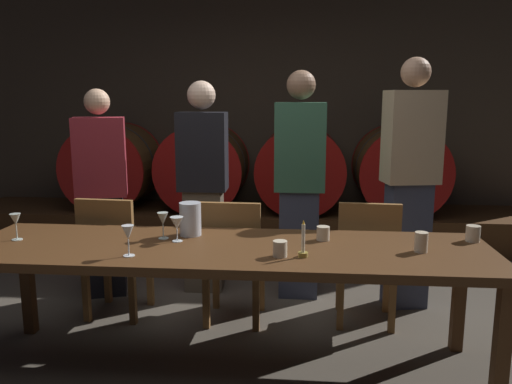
{
  "coord_description": "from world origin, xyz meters",
  "views": [
    {
      "loc": [
        0.51,
        -2.72,
        1.55
      ],
      "look_at": [
        0.23,
        0.42,
        0.96
      ],
      "focal_mm": 35.77,
      "sensor_mm": 36.0,
      "label": 1
    }
  ],
  "objects_px": {
    "chair_left": "(113,251)",
    "wine_glass_far_right": "(177,224)",
    "wine_glass_far_left": "(16,221)",
    "cup_center_right": "(421,242)",
    "wine_glass_center_right": "(163,220)",
    "cup_far_right": "(473,234)",
    "wine_barrel_far_right": "(399,170)",
    "chair_right": "(367,257)",
    "pitcher": "(190,219)",
    "wine_barrel_center_right": "(300,169)",
    "guest_center_left": "(203,185)",
    "wine_barrel_center_left": "(204,167)",
    "cup_center_left": "(323,233)",
    "cup_far_left": "(280,249)",
    "wine_glass_center_left": "(128,234)",
    "guest_center_right": "(300,183)",
    "chair_center": "(233,256)",
    "wine_barrel_far_left": "(113,166)",
    "dining_table": "(227,257)",
    "guest_far_left": "(102,193)",
    "candle_center": "(303,247)",
    "guest_far_right": "(410,182)"
  },
  "relations": [
    {
      "from": "cup_center_left",
      "to": "candle_center",
      "type": "bearing_deg",
      "value": -109.59
    },
    {
      "from": "chair_right",
      "to": "guest_far_right",
      "type": "height_order",
      "value": "guest_far_right"
    },
    {
      "from": "candle_center",
      "to": "wine_glass_center_left",
      "type": "height_order",
      "value": "candle_center"
    },
    {
      "from": "chair_right",
      "to": "cup_far_left",
      "type": "height_order",
      "value": "chair_right"
    },
    {
      "from": "cup_center_left",
      "to": "chair_right",
      "type": "bearing_deg",
      "value": 56.31
    },
    {
      "from": "wine_barrel_center_right",
      "to": "chair_center",
      "type": "relative_size",
      "value": 1.03
    },
    {
      "from": "wine_barrel_far_right",
      "to": "candle_center",
      "type": "relative_size",
      "value": 4.57
    },
    {
      "from": "guest_center_left",
      "to": "wine_barrel_center_left",
      "type": "bearing_deg",
      "value": -80.24
    },
    {
      "from": "wine_barrel_far_right",
      "to": "chair_center",
      "type": "height_order",
      "value": "wine_barrel_far_right"
    },
    {
      "from": "wine_barrel_far_right",
      "to": "dining_table",
      "type": "bearing_deg",
      "value": -118.43
    },
    {
      "from": "chair_right",
      "to": "wine_glass_center_left",
      "type": "distance_m",
      "value": 1.64
    },
    {
      "from": "guest_center_left",
      "to": "guest_far_right",
      "type": "xyz_separation_m",
      "value": [
        1.56,
        -0.19,
        0.08
      ]
    },
    {
      "from": "wine_barrel_center_left",
      "to": "dining_table",
      "type": "distance_m",
      "value": 2.71
    },
    {
      "from": "chair_center",
      "to": "pitcher",
      "type": "height_order",
      "value": "pitcher"
    },
    {
      "from": "wine_barrel_center_right",
      "to": "guest_far_right",
      "type": "bearing_deg",
      "value": -63.66
    },
    {
      "from": "wine_glass_far_right",
      "to": "cup_far_left",
      "type": "relative_size",
      "value": 1.72
    },
    {
      "from": "wine_glass_center_right",
      "to": "cup_center_right",
      "type": "relative_size",
      "value": 1.44
    },
    {
      "from": "wine_barrel_center_left",
      "to": "wine_barrel_far_right",
      "type": "height_order",
      "value": "same"
    },
    {
      "from": "guest_center_right",
      "to": "wine_glass_center_left",
      "type": "distance_m",
      "value": 1.64
    },
    {
      "from": "pitcher",
      "to": "wine_barrel_center_right",
      "type": "bearing_deg",
      "value": 74.99
    },
    {
      "from": "chair_right",
      "to": "wine_glass_center_right",
      "type": "xyz_separation_m",
      "value": [
        -1.25,
        -0.53,
        0.36
      ]
    },
    {
      "from": "cup_far_left",
      "to": "wine_glass_center_right",
      "type": "bearing_deg",
      "value": 157.92
    },
    {
      "from": "chair_left",
      "to": "wine_glass_far_left",
      "type": "xyz_separation_m",
      "value": [
        -0.33,
        -0.61,
        0.36
      ]
    },
    {
      "from": "guest_center_left",
      "to": "cup_center_right",
      "type": "bearing_deg",
      "value": 138.12
    },
    {
      "from": "dining_table",
      "to": "wine_barrel_far_right",
      "type": "bearing_deg",
      "value": 61.57
    },
    {
      "from": "wine_glass_center_right",
      "to": "chair_left",
      "type": "bearing_deg",
      "value": 134.99
    },
    {
      "from": "guest_far_right",
      "to": "wine_glass_far_right",
      "type": "height_order",
      "value": "guest_far_right"
    },
    {
      "from": "pitcher",
      "to": "cup_center_left",
      "type": "distance_m",
      "value": 0.79
    },
    {
      "from": "chair_center",
      "to": "wine_glass_far_right",
      "type": "xyz_separation_m",
      "value": [
        -0.25,
        -0.53,
        0.35
      ]
    },
    {
      "from": "wine_barrel_center_right",
      "to": "cup_center_left",
      "type": "xyz_separation_m",
      "value": [
        0.14,
        -2.46,
        -0.03
      ]
    },
    {
      "from": "chair_center",
      "to": "wine_glass_far_right",
      "type": "height_order",
      "value": "same"
    },
    {
      "from": "wine_barrel_far_right",
      "to": "wine_glass_far_left",
      "type": "height_order",
      "value": "wine_barrel_far_right"
    },
    {
      "from": "wine_glass_far_left",
      "to": "cup_center_right",
      "type": "xyz_separation_m",
      "value": [
        2.29,
        -0.03,
        -0.06
      ]
    },
    {
      "from": "wine_glass_center_right",
      "to": "cup_far_right",
      "type": "distance_m",
      "value": 1.79
    },
    {
      "from": "wine_barrel_center_right",
      "to": "wine_barrel_far_right",
      "type": "bearing_deg",
      "value": 0.0
    },
    {
      "from": "chair_left",
      "to": "candle_center",
      "type": "relative_size",
      "value": 4.43
    },
    {
      "from": "wine_barrel_far_left",
      "to": "dining_table",
      "type": "xyz_separation_m",
      "value": [
        1.63,
        -2.63,
        -0.14
      ]
    },
    {
      "from": "cup_far_left",
      "to": "guest_far_left",
      "type": "bearing_deg",
      "value": 139.75
    },
    {
      "from": "cup_far_left",
      "to": "cup_center_right",
      "type": "height_order",
      "value": "cup_center_right"
    },
    {
      "from": "wine_barrel_center_right",
      "to": "dining_table",
      "type": "xyz_separation_m",
      "value": [
        -0.4,
        -2.63,
        -0.14
      ]
    },
    {
      "from": "chair_left",
      "to": "guest_center_right",
      "type": "relative_size",
      "value": 0.5
    },
    {
      "from": "wine_barrel_center_right",
      "to": "chair_right",
      "type": "distance_m",
      "value": 2.06
    },
    {
      "from": "cup_center_left",
      "to": "cup_center_right",
      "type": "distance_m",
      "value": 0.54
    },
    {
      "from": "chair_left",
      "to": "guest_center_right",
      "type": "height_order",
      "value": "guest_center_right"
    },
    {
      "from": "chair_left",
      "to": "wine_glass_center_left",
      "type": "relative_size",
      "value": 5.34
    },
    {
      "from": "wine_barrel_far_right",
      "to": "chair_right",
      "type": "height_order",
      "value": "wine_barrel_far_right"
    },
    {
      "from": "guest_center_right",
      "to": "wine_glass_center_right",
      "type": "height_order",
      "value": "guest_center_right"
    },
    {
      "from": "guest_far_left",
      "to": "wine_glass_center_left",
      "type": "xyz_separation_m",
      "value": [
        0.64,
        -1.27,
        0.03
      ]
    },
    {
      "from": "wine_barrel_far_right",
      "to": "wine_glass_center_left",
      "type": "xyz_separation_m",
      "value": [
        -1.91,
        -2.86,
        0.05
      ]
    },
    {
      "from": "chair_left",
      "to": "wine_glass_far_right",
      "type": "relative_size",
      "value": 6.09
    }
  ]
}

